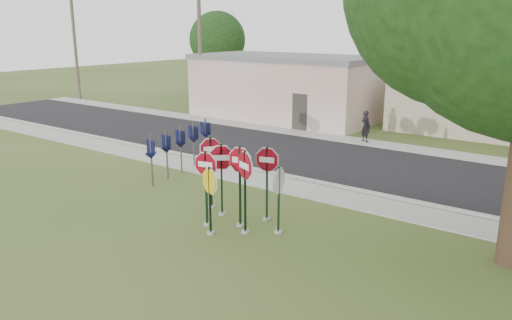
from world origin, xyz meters
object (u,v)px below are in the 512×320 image
Objects in this scene: stop_sign_yellow at (210,192)px; pedestrian at (366,126)px; stop_sign_center at (240,174)px; utility_pole_near at (200,43)px; stop_sign_left at (206,178)px.

pedestrian is (-1.40, 14.01, -0.41)m from stop_sign_yellow.
stop_sign_center is at bearing 121.00° from pedestrian.
stop_sign_yellow is 1.30× the size of pedestrian.
stop_sign_center is 1.59× the size of pedestrian.
utility_pole_near reaches higher than stop_sign_yellow.
pedestrian is at bearing -3.97° from utility_pole_near.
stop_sign_left is at bearing -147.42° from stop_sign_center.
stop_sign_yellow is (-0.34, -1.00, -0.37)m from stop_sign_center.
stop_sign_center is 1.07× the size of stop_sign_left.
stop_sign_yellow is 20.70m from utility_pole_near.
stop_sign_center is at bearing -44.22° from utility_pole_near.
stop_sign_yellow is at bearing -108.89° from stop_sign_center.
stop_sign_center is at bearing 32.58° from stop_sign_left.
stop_sign_yellow is at bearing -46.91° from utility_pole_near.
stop_sign_center is 1.22× the size of stop_sign_yellow.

